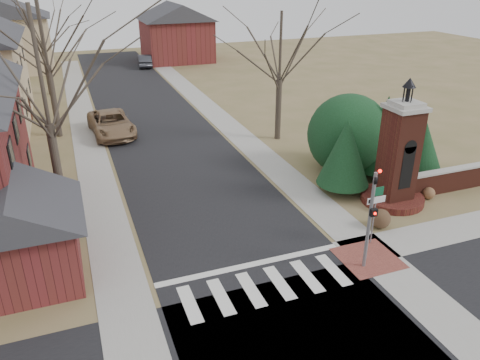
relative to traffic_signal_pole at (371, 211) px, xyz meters
name	(u,v)px	position (x,y,z in m)	size (l,w,h in m)	color
ground	(274,299)	(-4.30, -0.57, -2.59)	(120.00, 120.00, 0.00)	brown
main_street	(156,125)	(-4.30, 21.43, -2.58)	(8.00, 70.00, 0.01)	black
cross_street	(313,357)	(-4.30, -3.57, -2.58)	(120.00, 8.00, 0.01)	black
crosswalk_zone	(265,286)	(-4.30, 0.23, -2.58)	(8.00, 2.20, 0.02)	silver
stop_bar	(251,265)	(-4.30, 1.73, -2.58)	(8.00, 0.35, 0.02)	silver
sidewalk_right_main	(220,118)	(0.90, 21.43, -2.58)	(2.00, 60.00, 0.02)	gray
sidewalk_left	(86,133)	(-9.50, 21.43, -2.58)	(2.00, 60.00, 0.02)	gray
curb_apron	(368,258)	(0.50, 0.43, -2.57)	(2.40, 2.40, 0.02)	brown
traffic_signal_pole	(371,211)	(0.00, 0.00, 0.00)	(0.28, 0.41, 4.50)	slate
sign_post	(376,204)	(1.29, 1.41, -0.64)	(0.90, 0.07, 2.75)	slate
brick_gate_monument	(397,163)	(4.70, 4.42, -0.42)	(3.20, 3.20, 6.47)	#59251A
brick_garden_wall	(462,177)	(9.20, 4.43, -1.93)	(7.50, 0.50, 1.30)	#59251A
garage_left	(18,230)	(-12.82, 3.92, -0.35)	(4.80, 4.80, 4.29)	maroon
house_distant_left	(1,33)	(-16.31, 47.42, 1.66)	(10.80, 8.80, 8.53)	tan
house_distant_right	(176,31)	(3.69, 47.42, 1.06)	(8.80, 8.80, 7.30)	maroon
evergreen_near	(345,152)	(2.90, 6.43, -0.29)	(2.80, 2.80, 4.10)	#473D33
evergreen_mid	(384,132)	(6.20, 7.63, 0.01)	(3.40, 3.40, 4.70)	#473D33
evergreen_far	(423,145)	(8.20, 6.63, -0.69)	(2.40, 2.40, 3.30)	#473D33
evergreen_mass	(349,132)	(4.70, 8.93, -0.19)	(4.80, 4.80, 4.80)	#113317
bare_tree_0	(37,58)	(-11.30, 8.43, 5.11)	(8.05, 8.05, 11.15)	#473D33
bare_tree_1	(40,19)	(-11.30, 21.43, 5.44)	(8.40, 8.40, 11.64)	#473D33
bare_tree_2	(38,17)	(-11.80, 34.43, 4.44)	(7.35, 7.35, 10.19)	#473D33
bare_tree_3	(281,42)	(3.20, 15.43, 4.10)	(7.00, 7.00, 9.70)	#473D33
pickup_truck	(111,124)	(-7.70, 20.42, -1.76)	(2.74, 5.95, 1.65)	#91714F
distant_car	(145,61)	(-0.99, 44.56, -1.86)	(1.54, 4.41, 1.45)	#313238
dry_shrub_left	(381,219)	(2.50, 2.43, -2.12)	(0.93, 0.93, 0.93)	#4C3522
dry_shrub_right	(429,193)	(6.70, 4.02, -2.27)	(0.64, 0.64, 0.64)	brown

